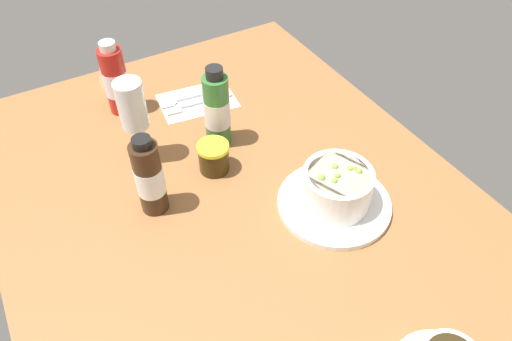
% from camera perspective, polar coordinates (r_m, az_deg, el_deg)
% --- Properties ---
extents(ground_plane, '(1.10, 0.84, 0.03)m').
position_cam_1_polar(ground_plane, '(0.92, -2.39, -3.84)').
color(ground_plane, brown).
extents(porridge_bowl, '(0.21, 0.21, 0.09)m').
position_cam_1_polar(porridge_bowl, '(0.88, 9.46, -2.41)').
color(porridge_bowl, white).
rests_on(porridge_bowl, ground_plane).
extents(cutlery_setting, '(0.14, 0.18, 0.01)m').
position_cam_1_polar(cutlery_setting, '(1.14, -7.19, 8.21)').
color(cutlery_setting, white).
rests_on(cutlery_setting, ground_plane).
extents(wine_glass, '(0.06, 0.06, 0.18)m').
position_cam_1_polar(wine_glass, '(0.94, -14.45, 7.12)').
color(wine_glass, white).
rests_on(wine_glass, ground_plane).
extents(jam_jar, '(0.06, 0.06, 0.06)m').
position_cam_1_polar(jam_jar, '(0.94, -4.89, 1.64)').
color(jam_jar, '#35250B').
rests_on(jam_jar, ground_plane).
extents(sauce_bottle_green, '(0.05, 0.05, 0.18)m').
position_cam_1_polar(sauce_bottle_green, '(0.98, -4.66, 7.17)').
color(sauce_bottle_green, '#337233').
rests_on(sauce_bottle_green, ground_plane).
extents(sauce_bottle_red, '(0.05, 0.05, 0.17)m').
position_cam_1_polar(sauce_bottle_red, '(1.11, -16.30, 10.23)').
color(sauce_bottle_red, '#B21E19').
rests_on(sauce_bottle_red, ground_plane).
extents(sauce_bottle_brown, '(0.05, 0.05, 0.17)m').
position_cam_1_polar(sauce_bottle_brown, '(0.86, -12.52, -0.82)').
color(sauce_bottle_brown, '#382314').
rests_on(sauce_bottle_brown, ground_plane).
extents(menu_card, '(0.05, 0.05, 0.10)m').
position_cam_1_polar(menu_card, '(1.21, -17.10, 11.65)').
color(menu_card, tan).
rests_on(menu_card, ground_plane).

